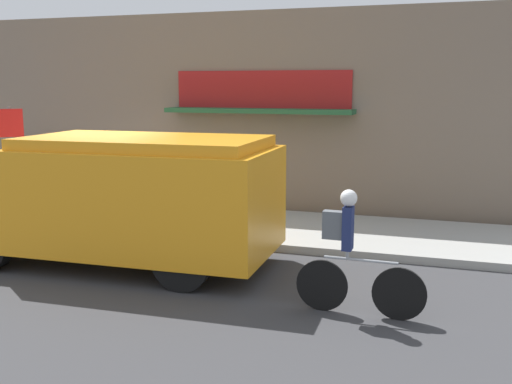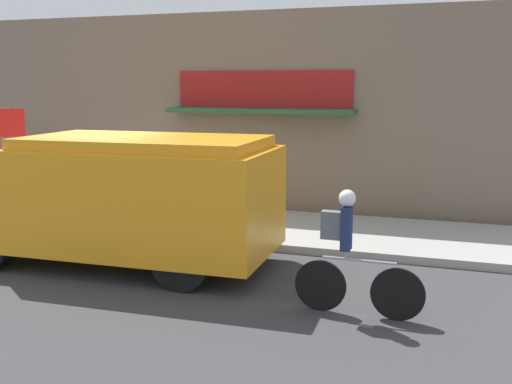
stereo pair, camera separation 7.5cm
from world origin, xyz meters
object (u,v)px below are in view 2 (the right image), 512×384
Objects in this scene: school_bus at (125,198)px; cyclist at (350,255)px; trash_bin at (26,177)px; stop_sign_post at (12,142)px.

school_bus is 3.30× the size of cyclist.
trash_bin is (-5.15, 3.89, -0.47)m from school_bus.
school_bus is 4.00m from cyclist.
trash_bin is (-9.00, 4.93, -0.16)m from cyclist.
stop_sign_post is (-4.04, 2.20, 0.59)m from school_bus.
stop_sign_post is (-7.89, 3.24, 0.91)m from cyclist.
cyclist reaches higher than trash_bin.
stop_sign_post is 2.37× the size of trash_bin.
cyclist is at bearing -22.31° from stop_sign_post.
cyclist is 1.71× the size of trash_bin.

